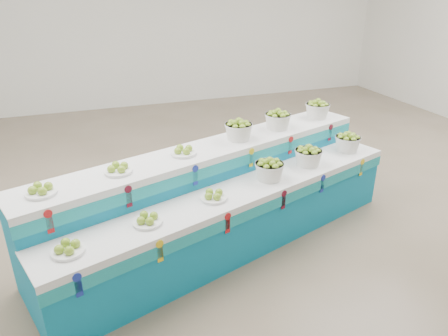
{
  "coord_description": "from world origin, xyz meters",
  "views": [
    {
      "loc": [
        -2.27,
        -4.57,
        2.68
      ],
      "look_at": [
        -0.93,
        -0.79,
        0.87
      ],
      "focal_mm": 33.86,
      "sensor_mm": 36.0,
      "label": 1
    }
  ],
  "objects_px": {
    "display_stand": "(224,198)",
    "basket_lower_left": "(269,169)",
    "plate_upper_mid": "(118,168)",
    "basket_upper_right": "(317,109)"
  },
  "relations": [
    {
      "from": "display_stand",
      "to": "basket_upper_right",
      "type": "bearing_deg",
      "value": 8.46
    },
    {
      "from": "display_stand",
      "to": "plate_upper_mid",
      "type": "relative_size",
      "value": 15.7
    },
    {
      "from": "plate_upper_mid",
      "to": "basket_upper_right",
      "type": "bearing_deg",
      "value": 18.36
    },
    {
      "from": "display_stand",
      "to": "plate_upper_mid",
      "type": "distance_m",
      "value": 1.22
    },
    {
      "from": "basket_lower_left",
      "to": "plate_upper_mid",
      "type": "height_order",
      "value": "plate_upper_mid"
    },
    {
      "from": "basket_upper_right",
      "to": "display_stand",
      "type": "bearing_deg",
      "value": -153.18
    },
    {
      "from": "plate_upper_mid",
      "to": "basket_upper_right",
      "type": "height_order",
      "value": "basket_upper_right"
    },
    {
      "from": "basket_upper_right",
      "to": "basket_lower_left",
      "type": "bearing_deg",
      "value": -140.39
    },
    {
      "from": "display_stand",
      "to": "basket_lower_left",
      "type": "distance_m",
      "value": 0.58
    },
    {
      "from": "plate_upper_mid",
      "to": "basket_upper_right",
      "type": "xyz_separation_m",
      "value": [
        2.64,
        0.88,
        0.06
      ]
    }
  ]
}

